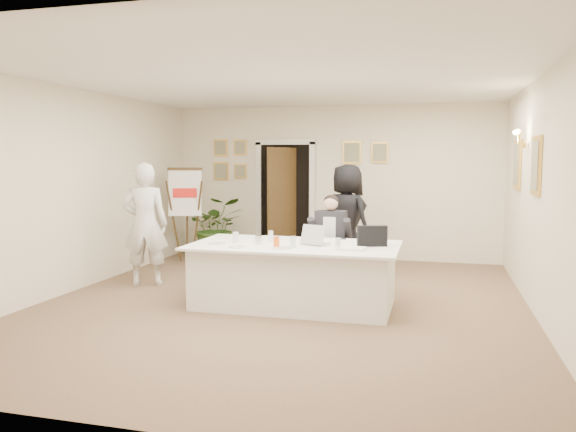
% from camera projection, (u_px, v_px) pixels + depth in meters
% --- Properties ---
extents(floor, '(7.00, 7.00, 0.00)m').
position_uv_depth(floor, '(283.00, 303.00, 7.13)').
color(floor, brown).
rests_on(floor, ground).
extents(ceiling, '(6.00, 7.00, 0.02)m').
position_uv_depth(ceiling, '(283.00, 79.00, 6.85)').
color(ceiling, white).
rests_on(ceiling, wall_back).
extents(wall_back, '(6.00, 0.10, 2.80)m').
position_uv_depth(wall_back, '(333.00, 183.00, 10.36)').
color(wall_back, white).
rests_on(wall_back, floor).
extents(wall_front, '(6.00, 0.10, 2.80)m').
position_uv_depth(wall_front, '(140.00, 225.00, 3.62)').
color(wall_front, white).
rests_on(wall_front, floor).
extents(wall_left, '(0.10, 7.00, 2.80)m').
position_uv_depth(wall_left, '(74.00, 190.00, 7.75)').
color(wall_left, white).
rests_on(wall_left, floor).
extents(wall_right, '(0.10, 7.00, 2.80)m').
position_uv_depth(wall_right, '(543.00, 198.00, 6.23)').
color(wall_right, white).
rests_on(wall_right, floor).
extents(doorway, '(1.14, 0.86, 2.20)m').
position_uv_depth(doorway, '(284.00, 202.00, 10.45)').
color(doorway, black).
rests_on(doorway, floor).
extents(pictures_back_wall, '(3.40, 0.06, 0.80)m').
position_uv_depth(pictures_back_wall, '(291.00, 158.00, 10.49)').
color(pictures_back_wall, '#E3B14D').
rests_on(pictures_back_wall, wall_back).
extents(pictures_right_wall, '(0.06, 2.20, 0.80)m').
position_uv_depth(pictures_right_wall, '(525.00, 165.00, 7.35)').
color(pictures_right_wall, '#E3B14D').
rests_on(pictures_right_wall, wall_right).
extents(wall_sconce, '(0.20, 0.30, 0.24)m').
position_uv_depth(wall_sconce, '(520.00, 138.00, 7.34)').
color(wall_sconce, gold).
rests_on(wall_sconce, wall_right).
extents(conference_table, '(2.57, 1.37, 0.78)m').
position_uv_depth(conference_table, '(294.00, 274.00, 6.99)').
color(conference_table, silver).
rests_on(conference_table, floor).
extents(seated_man, '(0.70, 0.73, 1.35)m').
position_uv_depth(seated_man, '(330.00, 242.00, 7.82)').
color(seated_man, black).
rests_on(seated_man, floor).
extents(flip_chart, '(0.59, 0.45, 1.64)m').
position_uv_depth(flip_chart, '(186.00, 220.00, 9.94)').
color(flip_chart, '#332310').
rests_on(flip_chart, floor).
extents(standing_man, '(0.76, 0.62, 1.78)m').
position_uv_depth(standing_man, '(145.00, 224.00, 8.08)').
color(standing_man, silver).
rests_on(standing_man, floor).
extents(standing_woman, '(1.02, 0.94, 1.75)m').
position_uv_depth(standing_woman, '(347.00, 220.00, 8.84)').
color(standing_woman, black).
rests_on(standing_woman, floor).
extents(potted_palm, '(1.27, 1.20, 1.13)m').
position_uv_depth(potted_palm, '(216.00, 227.00, 10.53)').
color(potted_palm, '#31571D').
rests_on(potted_palm, floor).
extents(laptop, '(0.41, 0.43, 0.28)m').
position_uv_depth(laptop, '(315.00, 233.00, 6.93)').
color(laptop, '#B7BABC').
rests_on(laptop, conference_table).
extents(laptop_bag, '(0.37, 0.21, 0.25)m').
position_uv_depth(laptop_bag, '(372.00, 236.00, 6.78)').
color(laptop_bag, black).
rests_on(laptop_bag, conference_table).
extents(paper_stack, '(0.33, 0.24, 0.03)m').
position_uv_depth(paper_stack, '(351.00, 249.00, 6.50)').
color(paper_stack, white).
rests_on(paper_stack, conference_table).
extents(plate_left, '(0.26, 0.26, 0.01)m').
position_uv_depth(plate_left, '(217.00, 244.00, 6.93)').
color(plate_left, white).
rests_on(plate_left, conference_table).
extents(plate_mid, '(0.25, 0.25, 0.01)m').
position_uv_depth(plate_mid, '(237.00, 247.00, 6.68)').
color(plate_mid, white).
rests_on(plate_mid, conference_table).
extents(plate_near, '(0.26, 0.26, 0.01)m').
position_uv_depth(plate_near, '(282.00, 248.00, 6.59)').
color(plate_near, white).
rests_on(plate_near, conference_table).
extents(glass_a, '(0.07, 0.07, 0.14)m').
position_uv_depth(glass_a, '(236.00, 237.00, 7.05)').
color(glass_a, silver).
rests_on(glass_a, conference_table).
extents(glass_b, '(0.06, 0.06, 0.14)m').
position_uv_depth(glass_b, '(293.00, 242.00, 6.66)').
color(glass_b, silver).
rests_on(glass_b, conference_table).
extents(glass_c, '(0.07, 0.07, 0.14)m').
position_uv_depth(glass_c, '(338.00, 244.00, 6.51)').
color(glass_c, silver).
rests_on(glass_c, conference_table).
extents(glass_d, '(0.06, 0.06, 0.14)m').
position_uv_depth(glass_d, '(271.00, 236.00, 7.17)').
color(glass_d, silver).
rests_on(glass_d, conference_table).
extents(oj_glass, '(0.09, 0.09, 0.13)m').
position_uv_depth(oj_glass, '(276.00, 242.00, 6.68)').
color(oj_glass, '#E95813').
rests_on(oj_glass, conference_table).
extents(steel_jug, '(0.09, 0.09, 0.11)m').
position_uv_depth(steel_jug, '(259.00, 240.00, 6.92)').
color(steel_jug, silver).
rests_on(steel_jug, conference_table).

